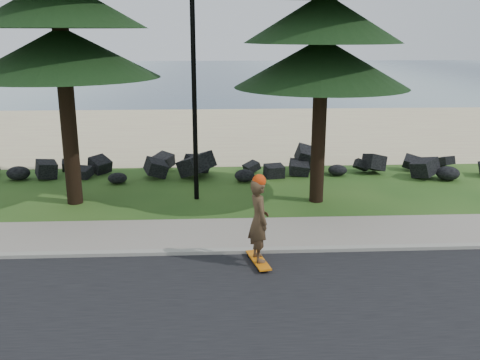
{
  "coord_description": "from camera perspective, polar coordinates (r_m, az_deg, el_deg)",
  "views": [
    {
      "loc": [
        0.5,
        -11.96,
        4.79
      ],
      "look_at": [
        1.12,
        0.0,
        1.45
      ],
      "focal_mm": 40.0,
      "sensor_mm": 36.0,
      "label": 1
    }
  ],
  "objects": [
    {
      "name": "skateboarder",
      "position": [
        11.14,
        2.01,
        -4.35
      ],
      "size": [
        0.55,
        1.09,
        1.97
      ],
      "rotation": [
        0.0,
        0.0,
        1.78
      ],
      "color": "orange",
      "rests_on": "ground"
    },
    {
      "name": "ocean",
      "position": [
        63.14,
        -3.49,
        11.21
      ],
      "size": [
        160.0,
        58.0,
        0.01
      ],
      "primitive_type": "cube",
      "color": "#344D63",
      "rests_on": "ground"
    },
    {
      "name": "sidewalk",
      "position": [
        13.06,
        -5.0,
        -5.81
      ],
      "size": [
        160.0,
        2.0,
        0.08
      ],
      "primitive_type": "cube",
      "color": "gray",
      "rests_on": "ground"
    },
    {
      "name": "seawall_boulders",
      "position": [
        18.21,
        -4.45,
        0.28
      ],
      "size": [
        60.0,
        2.4,
        1.1
      ],
      "primitive_type": null,
      "color": "black",
      "rests_on": "ground"
    },
    {
      "name": "ground",
      "position": [
        12.89,
        -5.03,
        -6.3
      ],
      "size": [
        160.0,
        160.0,
        0.0
      ],
      "primitive_type": "plane",
      "color": "#1F4816",
      "rests_on": "ground"
    },
    {
      "name": "lamp_post",
      "position": [
        15.18,
        -5.0,
        13.05
      ],
      "size": [
        0.25,
        0.14,
        8.14
      ],
      "color": "black",
      "rests_on": "ground"
    },
    {
      "name": "beach_sand",
      "position": [
        26.89,
        -4.01,
        5.29
      ],
      "size": [
        160.0,
        15.0,
        0.01
      ],
      "primitive_type": "cube",
      "color": "#CDAE88",
      "rests_on": "ground"
    },
    {
      "name": "kerb",
      "position": [
        12.04,
        -5.17,
        -7.67
      ],
      "size": [
        160.0,
        0.2,
        0.1
      ],
      "primitive_type": "cube",
      "color": "#A4A193",
      "rests_on": "ground"
    },
    {
      "name": "road",
      "position": [
        8.87,
        -6.02,
        -17.12
      ],
      "size": [
        160.0,
        7.0,
        0.02
      ],
      "primitive_type": "cube",
      "color": "black",
      "rests_on": "ground"
    }
  ]
}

